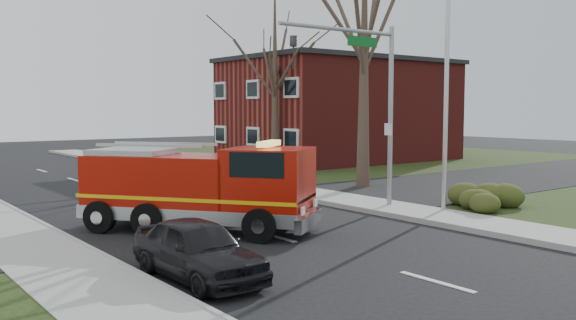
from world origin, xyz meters
TOP-DOWN VIEW (x-y plane):
  - ground at (0.00, 0.00)m, footprint 120.00×120.00m
  - sidewalk_right at (6.20, 0.00)m, footprint 2.40×80.00m
  - sidewalk_left at (-6.20, 0.00)m, footprint 2.40×80.00m
  - cross_street_right at (22.40, 4.00)m, footprint 30.00×8.00m
  - brick_building at (19.00, 18.00)m, footprint 15.40×10.40m
  - health_center_sign at (10.50, 12.50)m, footprint 0.12×2.00m
  - hedge_corner at (9.00, -1.00)m, footprint 2.80×2.00m
  - bare_tree_near at (9.50, 6.00)m, footprint 6.00×6.00m
  - bare_tree_far at (11.00, 15.00)m, footprint 5.25×5.25m
  - traffic_signal_mast at (5.21, 1.50)m, footprint 5.29×0.18m
  - streetlight_pole at (7.14, -0.50)m, footprint 1.48×0.16m
  - fire_engine at (-1.28, 2.07)m, footprint 6.09×7.02m
  - parked_car_maroon at (-4.00, -2.64)m, footprint 1.66×4.00m

SIDE VIEW (x-z plane):
  - ground at x=0.00m, z-range 0.00..0.00m
  - sidewalk_right at x=6.20m, z-range 0.00..0.15m
  - sidewalk_left at x=-6.20m, z-range 0.00..0.15m
  - cross_street_right at x=22.40m, z-range 0.00..0.15m
  - hedge_corner at x=9.00m, z-range 0.13..1.03m
  - parked_car_maroon at x=-4.00m, z-range 0.00..1.35m
  - health_center_sign at x=10.50m, z-range 0.18..1.58m
  - fire_engine at x=-1.28m, z-range -0.13..2.68m
  - brick_building at x=19.00m, z-range 0.03..7.28m
  - streetlight_pole at x=7.14m, z-range 0.35..8.75m
  - traffic_signal_mast at x=5.21m, z-range 1.31..8.11m
  - bare_tree_far at x=11.00m, z-range 1.24..11.74m
  - bare_tree_near at x=9.50m, z-range 1.41..13.41m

